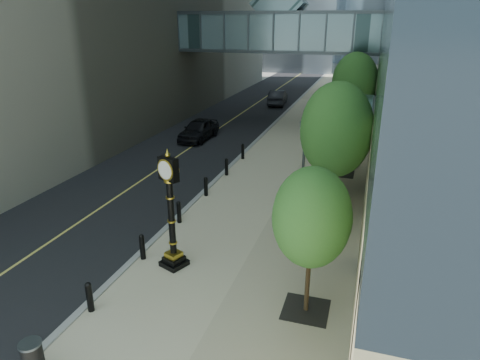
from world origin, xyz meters
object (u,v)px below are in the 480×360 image
(street_clock, at_px, (172,219))
(car_near, at_px, (199,129))
(car_far, at_px, (278,97))
(pedestrian, at_px, (303,192))
(trash_bin, at_px, (33,359))

(street_clock, distance_m, car_near, 17.61)
(car_near, bearing_deg, car_far, 82.52)
(street_clock, xyz_separation_m, pedestrian, (3.60, 6.28, -0.97))
(car_far, bearing_deg, car_near, 75.51)
(pedestrian, height_order, car_near, pedestrian)
(street_clock, bearing_deg, car_far, 117.90)
(car_far, bearing_deg, pedestrian, 100.07)
(car_far, bearing_deg, trash_bin, 88.30)
(street_clock, distance_m, trash_bin, 5.96)
(pedestrian, xyz_separation_m, car_near, (-9.47, 10.29, -0.17))
(street_clock, height_order, pedestrian, street_clock)
(street_clock, relative_size, pedestrian, 2.41)
(pedestrian, bearing_deg, car_near, -28.24)
(pedestrian, bearing_deg, trash_bin, 87.49)
(street_clock, relative_size, car_near, 0.96)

